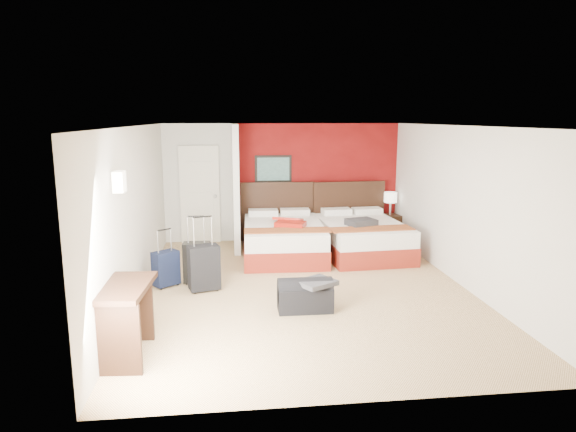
{
  "coord_description": "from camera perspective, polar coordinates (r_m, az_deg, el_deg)",
  "views": [
    {
      "loc": [
        -1.11,
        -7.44,
        2.63
      ],
      "look_at": [
        -0.16,
        0.8,
        1.0
      ],
      "focal_mm": 31.5,
      "sensor_mm": 36.0,
      "label": 1
    }
  ],
  "objects": [
    {
      "name": "partition_wall",
      "position": [
        10.15,
        -5.89,
        3.24
      ],
      "size": [
        0.12,
        1.2,
        2.5
      ],
      "primitive_type": "cube",
      "color": "silver",
      "rests_on": "ground"
    },
    {
      "name": "nightstand",
      "position": [
        11.11,
        11.37,
        -1.31
      ],
      "size": [
        0.45,
        0.45,
        0.57
      ],
      "primitive_type": "cube",
      "rotation": [
        0.0,
        0.0,
        0.11
      ],
      "color": "#321D10",
      "rests_on": "ground"
    },
    {
      "name": "duffel_bag",
      "position": [
        7.06,
        1.92,
        -9.12
      ],
      "size": [
        0.75,
        0.41,
        0.38
      ],
      "primitive_type": "cube",
      "rotation": [
        0.0,
        0.0,
        -0.01
      ],
      "color": "black",
      "rests_on": "ground"
    },
    {
      "name": "table_lamp",
      "position": [
        11.01,
        11.47,
        1.38
      ],
      "size": [
        0.3,
        0.3,
        0.49
      ],
      "primitive_type": "cylinder",
      "rotation": [
        0.0,
        0.0,
        0.09
      ],
      "color": "white",
      "rests_on": "nightstand"
    },
    {
      "name": "suitcase_black",
      "position": [
        8.25,
        -10.22,
        -5.34
      ],
      "size": [
        0.44,
        0.29,
        0.64
      ],
      "primitive_type": "cube",
      "rotation": [
        0.0,
        0.0,
        -0.05
      ],
      "color": "black",
      "rests_on": "ground"
    },
    {
      "name": "bed_right",
      "position": [
        9.91,
        8.32,
        -2.49
      ],
      "size": [
        1.62,
        2.21,
        0.64
      ],
      "primitive_type": "cube",
      "rotation": [
        0.0,
        0.0,
        0.06
      ],
      "color": "white",
      "rests_on": "ground"
    },
    {
      "name": "desk",
      "position": [
        5.96,
        -17.74,
        -11.23
      ],
      "size": [
        0.58,
        1.04,
        0.83
      ],
      "primitive_type": "cube",
      "rotation": [
        0.0,
        0.0,
        -0.08
      ],
      "color": "black",
      "rests_on": "ground"
    },
    {
      "name": "entry_door",
      "position": [
        10.78,
        -9.91,
        2.38
      ],
      "size": [
        0.82,
        0.06,
        2.05
      ],
      "primitive_type": "cube",
      "color": "silver",
      "rests_on": "ground"
    },
    {
      "name": "jacket_bundle",
      "position": [
        9.52,
        8.26,
        -0.72
      ],
      "size": [
        0.6,
        0.54,
        0.12
      ],
      "primitive_type": "cube",
      "rotation": [
        0.0,
        0.0,
        0.31
      ],
      "color": "#313236",
      "rests_on": "bed_right"
    },
    {
      "name": "bed_left",
      "position": [
        9.66,
        -0.51,
        -2.71
      ],
      "size": [
        1.57,
        2.19,
        0.64
      ],
      "primitive_type": "cube",
      "rotation": [
        0.0,
        0.0,
        -0.04
      ],
      "color": "silver",
      "rests_on": "ground"
    },
    {
      "name": "room_walls",
      "position": [
        8.97,
        -8.37,
        2.19
      ],
      "size": [
        5.02,
        6.52,
        2.5
      ],
      "color": "silver",
      "rests_on": "ground"
    },
    {
      "name": "red_accent_panel",
      "position": [
        10.92,
        3.3,
        3.83
      ],
      "size": [
        3.5,
        0.04,
        2.5
      ],
      "primitive_type": "cube",
      "color": "maroon",
      "rests_on": "ground"
    },
    {
      "name": "ground",
      "position": [
        7.97,
        1.83,
        -8.15
      ],
      "size": [
        6.5,
        6.5,
        0.0
      ],
      "primitive_type": "plane",
      "color": "tan",
      "rests_on": "ground"
    },
    {
      "name": "suitcase_charcoal",
      "position": [
        7.88,
        -9.46,
        -5.94
      ],
      "size": [
        0.52,
        0.4,
        0.68
      ],
      "primitive_type": "cube",
      "rotation": [
        0.0,
        0.0,
        0.28
      ],
      "color": "black",
      "rests_on": "ground"
    },
    {
      "name": "jacket_draped",
      "position": [
        6.96,
        3.23,
        -7.5
      ],
      "size": [
        0.62,
        0.59,
        0.06
      ],
      "primitive_type": "cube",
      "rotation": [
        0.0,
        0.0,
        0.53
      ],
      "color": "#3B3B40",
      "rests_on": "duffel_bag"
    },
    {
      "name": "red_suitcase_open",
      "position": [
        9.5,
        0.15,
        -0.69
      ],
      "size": [
        0.77,
        0.88,
        0.09
      ],
      "primitive_type": "cube",
      "rotation": [
        0.0,
        0.0,
        -0.39
      ],
      "color": "#A2180D",
      "rests_on": "bed_left"
    },
    {
      "name": "suitcase_navy",
      "position": [
        8.21,
        -13.62,
        -5.93
      ],
      "size": [
        0.45,
        0.42,
        0.54
      ],
      "primitive_type": "cube",
      "rotation": [
        0.0,
        0.0,
        0.66
      ],
      "color": "black",
      "rests_on": "ground"
    }
  ]
}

